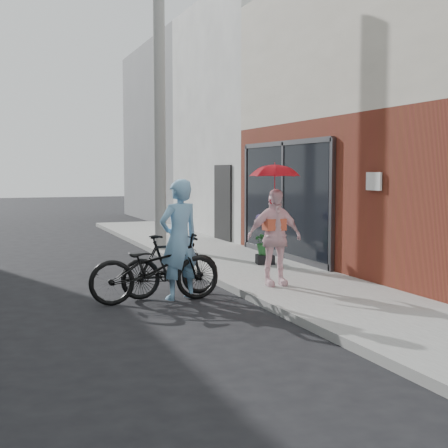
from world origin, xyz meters
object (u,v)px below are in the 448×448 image
bike_left (155,268)px  kimono_woman (274,237)px  utility_pole (159,107)px  officer (179,239)px  bike_right (171,266)px  planter (265,259)px

bike_left → kimono_woman: (2.02, 0.04, 0.38)m
utility_pole → kimono_woman: bearing=-85.2°
officer → kimono_woman: 1.61m
officer → kimono_woman: bearing=162.1°
utility_pole → bike_left: (-1.57, -5.42, -2.97)m
utility_pole → kimono_woman: size_ratio=4.43×
bike_left → bike_right: bearing=-47.4°
utility_pole → bike_right: size_ratio=4.22×
bike_right → kimono_woman: size_ratio=1.05×
kimono_woman → planter: (0.85, 2.19, -0.70)m
utility_pole → bike_left: utility_pole is taller
utility_pole → kimono_woman: 5.99m
bike_left → kimono_woman: size_ratio=1.27×
utility_pole → bike_right: utility_pole is taller
utility_pole → bike_left: size_ratio=3.48×
utility_pole → bike_left: 6.38m
utility_pole → planter: 4.76m
bike_right → planter: bike_right is taller
bike_left → bike_right: bike_left is taller
planter → bike_right: bearing=-142.8°
bike_right → planter: bearing=-59.3°
planter → bike_left: bearing=-142.1°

